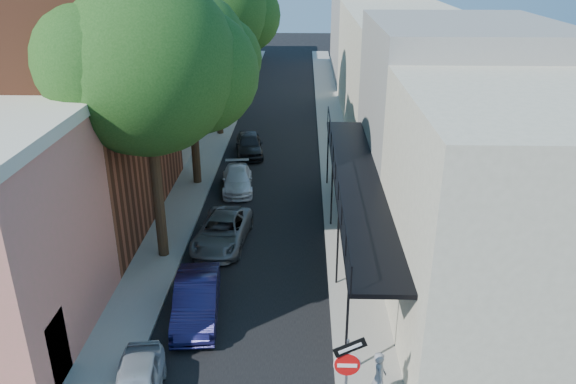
# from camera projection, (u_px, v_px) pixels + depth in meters

# --- Properties ---
(road_surface) EXTENTS (6.00, 64.00, 0.01)m
(road_surface) POSITION_uv_depth(u_px,v_px,m) (277.00, 123.00, 41.77)
(road_surface) COLOR black
(road_surface) RESTS_ON ground
(sidewalk_left) EXTENTS (2.00, 64.00, 0.12)m
(sidewalk_left) POSITION_uv_depth(u_px,v_px,m) (223.00, 122.00, 41.85)
(sidewalk_left) COLOR gray
(sidewalk_left) RESTS_ON ground
(sidewalk_right) EXTENTS (2.00, 64.00, 0.12)m
(sidewalk_right) POSITION_uv_depth(u_px,v_px,m) (331.00, 123.00, 41.64)
(sidewalk_right) COLOR gray
(sidewalk_right) RESTS_ON ground
(buildings_left) EXTENTS (10.10, 59.10, 12.00)m
(buildings_left) POSITION_uv_depth(u_px,v_px,m) (142.00, 58.00, 38.93)
(buildings_left) COLOR #D6786E
(buildings_left) RESTS_ON ground
(buildings_right) EXTENTS (9.80, 55.00, 10.00)m
(buildings_right) POSITION_uv_depth(u_px,v_px,m) (404.00, 65.00, 39.32)
(buildings_right) COLOR beige
(buildings_right) RESTS_ON ground
(sign_post) EXTENTS (0.89, 0.17, 2.99)m
(sign_post) POSITION_uv_depth(u_px,v_px,m) (347.00, 368.00, 14.23)
(sign_post) COLOR #595B60
(sign_post) RESTS_ON ground
(oak_near) EXTENTS (7.48, 6.80, 11.42)m
(oak_near) POSITION_uv_depth(u_px,v_px,m) (159.00, 66.00, 20.62)
(oak_near) COLOR #382316
(oak_near) RESTS_ON ground
(oak_mid) EXTENTS (6.60, 6.00, 10.20)m
(oak_mid) POSITION_uv_depth(u_px,v_px,m) (197.00, 53.00, 28.26)
(oak_mid) COLOR #382316
(oak_mid) RESTS_ON ground
(oak_far) EXTENTS (7.70, 7.00, 11.90)m
(oak_far) POSITION_uv_depth(u_px,v_px,m) (222.00, 10.00, 36.09)
(oak_far) COLOR #382316
(oak_far) RESTS_ON ground
(parked_car_b) EXTENTS (1.85, 4.28, 1.37)m
(parked_car_b) POSITION_uv_depth(u_px,v_px,m) (196.00, 300.00, 19.38)
(parked_car_b) COLOR #171441
(parked_car_b) RESTS_ON ground
(parked_car_c) EXTENTS (2.46, 4.64, 1.24)m
(parked_car_c) POSITION_uv_depth(u_px,v_px,m) (222.00, 231.00, 24.26)
(parked_car_c) COLOR #5C5F64
(parked_car_c) RESTS_ON ground
(parked_car_d) EXTENTS (1.98, 3.99, 1.12)m
(parked_car_d) POSITION_uv_depth(u_px,v_px,m) (237.00, 180.00, 29.90)
(parked_car_d) COLOR white
(parked_car_d) RESTS_ON ground
(parked_car_e) EXTENTS (2.15, 4.19, 1.36)m
(parked_car_e) POSITION_uv_depth(u_px,v_px,m) (249.00, 144.00, 35.02)
(parked_car_e) COLOR black
(parked_car_e) RESTS_ON ground
(pedestrian) EXTENTS (0.40, 0.60, 1.62)m
(pedestrian) POSITION_uv_depth(u_px,v_px,m) (379.00, 377.00, 15.53)
(pedestrian) COLOR gray
(pedestrian) RESTS_ON sidewalk_right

